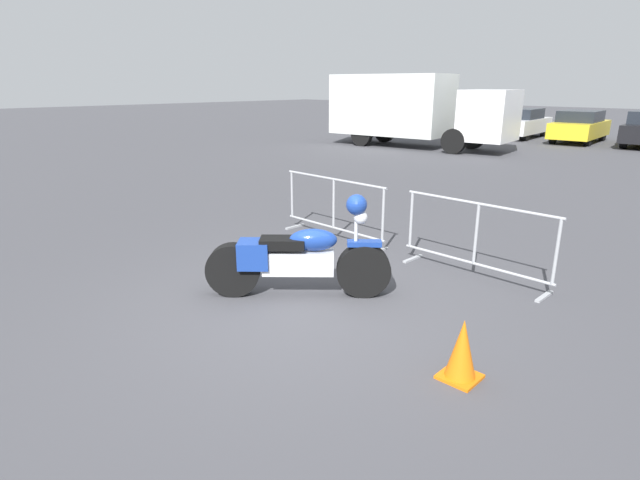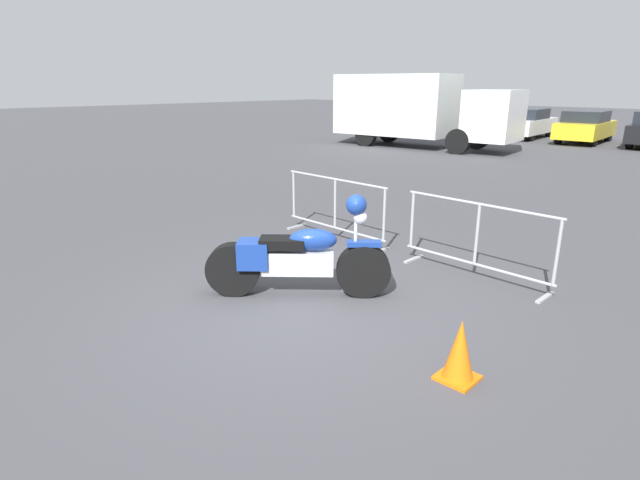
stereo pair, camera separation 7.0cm
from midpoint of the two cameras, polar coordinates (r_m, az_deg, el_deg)
The scene contains 9 objects.
ground_plane at distance 6.02m, azimuth -2.07°, elevation -8.08°, with size 120.00×120.00×0.00m, color #424247.
motorcycle at distance 6.26m, azimuth -2.24°, elevation -2.07°, with size 1.84×1.72×1.32m.
crowd_barrier_near at distance 8.58m, azimuth 1.97°, elevation 3.69°, with size 2.25×0.50×1.07m.
crowd_barrier_far at distance 7.16m, azimuth 17.72°, elevation 0.04°, with size 2.25×0.50×1.07m.
box_truck at distance 22.05m, azimuth 10.80°, elevation 14.64°, with size 7.88×2.99×2.98m.
parked_car_silver at distance 28.82m, azimuth 17.50°, elevation 12.90°, with size 1.91×4.19×1.39m.
parked_car_white at distance 27.45m, azimuth 22.60°, elevation 12.23°, with size 1.96×4.30×1.43m.
parked_car_yellow at distance 26.30m, azimuth 28.14°, elevation 11.36°, with size 1.97×4.32×1.43m.
traffic_cone at distance 4.78m, azimuth 16.09°, elevation -12.10°, with size 0.34×0.34×0.59m.
Camera 2 is at (3.96, -3.72, 2.59)m, focal length 28.00 mm.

